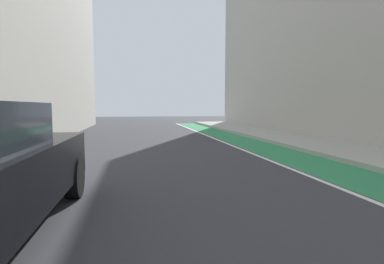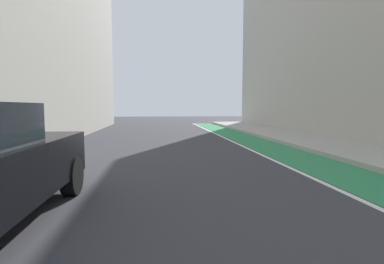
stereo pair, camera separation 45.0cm
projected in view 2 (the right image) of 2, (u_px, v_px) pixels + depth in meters
ground_plane at (193, 176)px, 6.30m from camera, size 78.16×78.16×0.00m
bike_lane_paint at (296, 157)px, 8.68m from camera, size 1.60×35.53×0.00m
lane_divider_stripe at (267, 157)px, 8.57m from camera, size 0.12×35.53×0.00m
sidewalk_right at (365, 153)px, 8.94m from camera, size 2.81×35.53×0.14m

